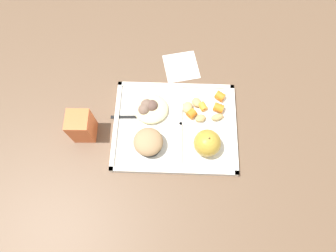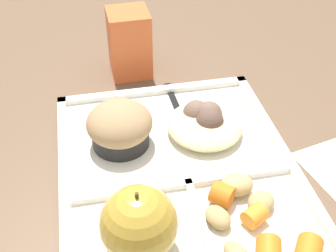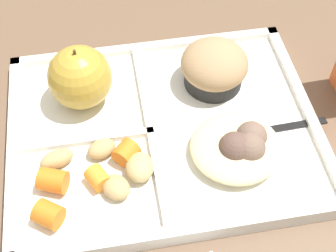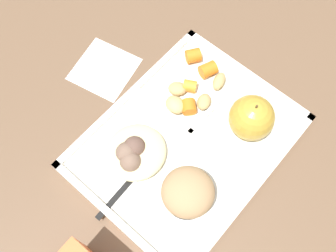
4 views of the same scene
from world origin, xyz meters
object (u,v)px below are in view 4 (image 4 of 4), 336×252
Objects in this scene: green_apple at (252,118)px; bran_muffin at (188,193)px; lunch_tray at (187,143)px; plastic_fork at (129,183)px.

green_apple is 0.99× the size of bran_muffin.
lunch_tray reaches higher than plastic_fork.
plastic_fork is (0.05, -0.09, -0.03)m from bran_muffin.
lunch_tray is at bearing -34.75° from green_apple.
bran_muffin is (0.17, 0.00, -0.01)m from green_apple.
green_apple is at bearing 145.25° from lunch_tray.
lunch_tray is 4.34× the size of bran_muffin.
plastic_fork is at bearing -12.00° from lunch_tray.
bran_muffin is at bearing 39.77° from lunch_tray.
green_apple is 0.61× the size of plastic_fork.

